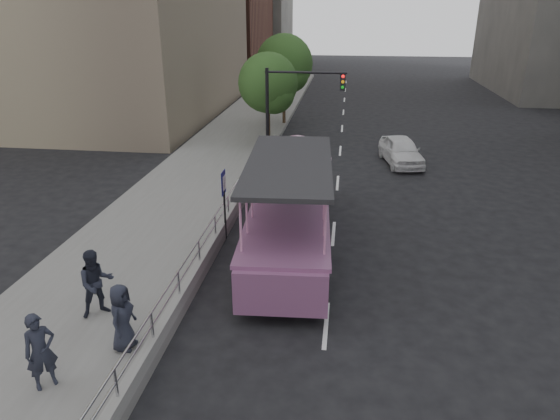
# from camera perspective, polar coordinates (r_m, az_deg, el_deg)

# --- Properties ---
(ground) EXTENTS (160.00, 160.00, 0.00)m
(ground) POSITION_cam_1_polar(r_m,az_deg,el_deg) (15.84, 1.97, -8.56)
(ground) COLOR black
(sidewalk) EXTENTS (5.50, 80.00, 0.30)m
(sidewalk) POSITION_cam_1_polar(r_m,az_deg,el_deg) (25.83, -8.55, 4.05)
(sidewalk) COLOR gray
(sidewalk) RESTS_ON ground
(kerb_wall) EXTENTS (0.24, 30.00, 0.36)m
(kerb_wall) POSITION_cam_1_polar(r_m,az_deg,el_deg) (17.87, -7.37, -3.23)
(kerb_wall) COLOR #A3A39D
(kerb_wall) RESTS_ON sidewalk
(guardrail) EXTENTS (0.07, 22.00, 0.71)m
(guardrail) POSITION_cam_1_polar(r_m,az_deg,el_deg) (17.59, -7.47, -1.27)
(guardrail) COLOR silver
(guardrail) RESTS_ON kerb_wall
(duck_boat) EXTENTS (3.20, 10.73, 3.52)m
(duck_boat) POSITION_cam_1_polar(r_m,az_deg,el_deg) (18.09, 1.25, 0.15)
(duck_boat) COLOR black
(duck_boat) RESTS_ON ground
(car) EXTENTS (2.53, 4.63, 1.49)m
(car) POSITION_cam_1_polar(r_m,az_deg,el_deg) (28.47, 13.67, 6.63)
(car) COLOR white
(car) RESTS_ON ground
(pedestrian_near) EXTENTS (0.77, 0.78, 1.82)m
(pedestrian_near) POSITION_cam_1_polar(r_m,az_deg,el_deg) (12.32, -25.69, -14.35)
(pedestrian_near) COLOR #242735
(pedestrian_near) RESTS_ON sidewalk
(pedestrian_mid) EXTENTS (1.18, 1.15, 1.91)m
(pedestrian_mid) POSITION_cam_1_polar(r_m,az_deg,el_deg) (14.33, -20.26, -7.83)
(pedestrian_mid) COLOR #242735
(pedestrian_mid) RESTS_ON sidewalk
(pedestrian_far) EXTENTS (0.61, 0.89, 1.73)m
(pedestrian_far) POSITION_cam_1_polar(r_m,az_deg,el_deg) (12.86, -17.60, -11.60)
(pedestrian_far) COLOR #242735
(pedestrian_far) RESTS_ON sidewalk
(parking_sign) EXTENTS (0.08, 0.60, 2.66)m
(parking_sign) POSITION_cam_1_polar(r_m,az_deg,el_deg) (18.26, -6.40, 1.49)
(parking_sign) COLOR black
(parking_sign) RESTS_ON ground
(traffic_signal) EXTENTS (4.20, 0.32, 5.20)m
(traffic_signal) POSITION_cam_1_polar(r_m,az_deg,el_deg) (26.62, 1.12, 12.27)
(traffic_signal) COLOR black
(traffic_signal) RESTS_ON ground
(street_tree_near) EXTENTS (3.52, 3.52, 5.72)m
(street_tree_near) POSITION_cam_1_polar(r_m,az_deg,el_deg) (30.13, -1.21, 14.06)
(street_tree_near) COLOR #362818
(street_tree_near) RESTS_ON ground
(street_tree_far) EXTENTS (3.97, 3.97, 6.45)m
(street_tree_far) POSITION_cam_1_polar(r_m,az_deg,el_deg) (35.94, 0.63, 16.17)
(street_tree_far) COLOR #362818
(street_tree_far) RESTS_ON ground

